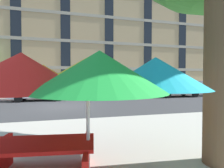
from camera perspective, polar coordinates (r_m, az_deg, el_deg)
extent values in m
plane|color=#38383A|center=(12.11, -15.95, -7.17)|extent=(120.00, 120.00, 0.00)
cube|color=#B2ADA3|center=(18.85, -15.26, -3.87)|extent=(56.00, 3.60, 0.12)
cube|color=tan|center=(28.07, -15.03, 17.59)|extent=(47.47, 12.00, 19.20)
cube|color=#9E937F|center=(20.97, -15.19, 5.26)|extent=(46.52, 0.08, 0.36)
cube|color=#9E937F|center=(21.42, -15.26, 13.84)|extent=(46.52, 0.08, 0.36)
cube|color=#9E937F|center=(22.33, -15.32, 21.89)|extent=(46.52, 0.08, 0.36)
cube|color=black|center=(23.18, -29.53, 22.01)|extent=(1.10, 0.06, 18.00)
cube|color=black|center=(22.48, -15.33, 22.83)|extent=(1.10, 0.06, 18.00)
cube|color=black|center=(22.99, -0.97, 22.39)|extent=(1.10, 0.06, 18.00)
cube|color=black|center=(24.65, 11.92, 20.89)|extent=(1.10, 0.06, 18.00)
cube|color=black|center=(27.25, 22.52, 18.90)|extent=(1.10, 0.06, 18.00)
cube|color=black|center=(30.54, 30.86, 16.87)|extent=(1.10, 0.06, 18.00)
cube|color=silver|center=(15.91, -23.23, -2.62)|extent=(4.40, 1.76, 0.80)
cube|color=silver|center=(15.90, -23.79, 0.04)|extent=(2.30, 1.55, 0.68)
cube|color=black|center=(15.90, -23.79, 0.04)|extent=(2.32, 1.57, 0.32)
cylinder|color=black|center=(16.66, -18.08, -3.77)|extent=(0.60, 0.22, 0.60)
cylinder|color=black|center=(14.91, -18.56, -4.40)|extent=(0.60, 0.22, 0.60)
cylinder|color=black|center=(17.07, -27.27, -3.74)|extent=(0.60, 0.22, 0.60)
cylinder|color=black|center=(15.37, -28.78, -4.33)|extent=(0.60, 0.22, 0.60)
cube|color=navy|center=(16.08, -1.56, -2.45)|extent=(4.40, 1.76, 0.80)
cube|color=navy|center=(16.02, -2.09, 0.18)|extent=(2.30, 1.55, 0.68)
cube|color=black|center=(16.02, -2.09, 0.18)|extent=(2.32, 1.57, 0.32)
cylinder|color=black|center=(17.30, 2.23, -3.50)|extent=(0.60, 0.22, 0.60)
cylinder|color=black|center=(15.63, 4.04, -4.05)|extent=(0.60, 0.22, 0.60)
cylinder|color=black|center=(16.75, -6.79, -3.68)|extent=(0.60, 0.22, 0.60)
cylinder|color=black|center=(15.01, -5.94, -4.28)|extent=(0.60, 0.22, 0.60)
cube|color=#A8AAB2|center=(19.07, 20.60, -1.56)|extent=(5.10, 1.90, 0.96)
cube|color=#A8AAB2|center=(18.44, 17.81, 1.25)|extent=(1.90, 1.75, 0.90)
cube|color=#A8AAB2|center=(20.55, 26.30, 0.44)|extent=(0.16, 1.75, 0.36)
cylinder|color=black|center=(20.79, 22.69, -2.66)|extent=(0.68, 0.22, 0.68)
cylinder|color=black|center=(19.30, 26.07, -3.01)|extent=(0.68, 0.22, 0.68)
cylinder|color=black|center=(19.07, 15.04, -2.96)|extent=(0.68, 0.22, 0.68)
cylinder|color=black|center=(17.44, 18.08, -3.40)|extent=(0.68, 0.22, 0.68)
cube|color=slate|center=(23.01, 32.97, -1.49)|extent=(4.40, 1.76, 0.80)
cube|color=slate|center=(22.88, 32.74, 0.35)|extent=(2.30, 1.55, 0.68)
cube|color=black|center=(22.88, 32.74, 0.35)|extent=(2.32, 1.57, 0.32)
cylinder|color=black|center=(22.69, 28.98, -2.49)|extent=(0.60, 0.22, 0.60)
cylinder|color=black|center=(21.44, 32.19, -2.76)|extent=(0.60, 0.22, 0.60)
cylinder|color=silver|center=(3.08, -8.02, -12.77)|extent=(0.06, 0.06, 2.13)
cone|color=yellow|center=(3.32, 12.73, 2.97)|extent=(1.42, 1.42, 0.45)
cone|color=blue|center=(3.97, 2.76, 2.77)|extent=(1.42, 1.42, 0.45)
cone|color=#E5668C|center=(4.16, -9.77, 2.69)|extent=(1.42, 1.42, 0.45)
cone|color=orange|center=(3.84, -21.96, 2.70)|extent=(1.42, 1.42, 0.45)
cone|color=#662D9E|center=(3.09, -30.51, 2.90)|extent=(1.42, 1.42, 0.45)
cone|color=red|center=(2.19, -28.02, 3.56)|extent=(1.42, 1.42, 0.45)
cone|color=green|center=(1.81, -4.19, 4.21)|extent=(1.42, 1.42, 0.45)
cone|color=#199EB2|center=(2.42, 14.32, 3.50)|extent=(1.42, 1.42, 0.45)
cone|color=yellow|center=(2.98, -8.09, 3.92)|extent=(1.77, 1.77, 0.53)
cube|color=red|center=(3.27, -22.97, -18.01)|extent=(1.89, 1.04, 0.06)
cube|color=red|center=(3.93, -20.16, -19.21)|extent=(1.82, 0.52, 0.05)
cube|color=red|center=(3.29, -8.42, -24.76)|extent=(0.27, 1.40, 0.74)
cylinder|color=brown|center=(4.03, 31.91, 6.83)|extent=(0.53, 0.53, 4.43)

